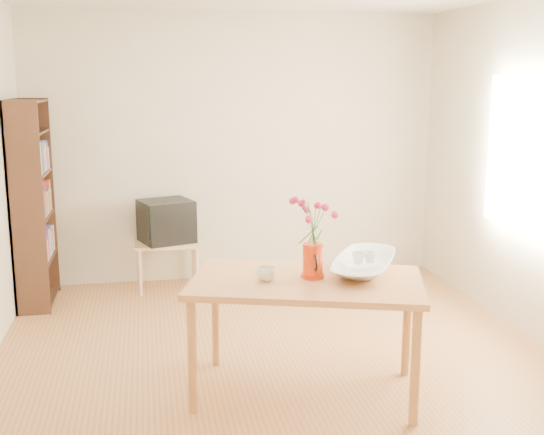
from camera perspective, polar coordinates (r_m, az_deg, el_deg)
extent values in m
plane|color=#9F6738|center=(4.87, 0.66, -12.32)|extent=(4.50, 4.50, 0.00)
plane|color=beige|center=(6.70, -3.07, 5.81)|extent=(4.00, 0.00, 4.00)
plane|color=beige|center=(2.38, 11.36, -5.02)|extent=(4.00, 0.00, 4.00)
plane|color=white|center=(5.50, 20.82, 4.85)|extent=(0.00, 1.30, 1.30)
cube|color=#B4713D|center=(4.24, 2.91, -5.45)|extent=(1.60, 1.20, 0.04)
cylinder|color=#B4713D|center=(4.15, -6.69, -11.46)|extent=(0.06, 0.06, 0.71)
cylinder|color=#B4713D|center=(4.06, 11.91, -12.18)|extent=(0.06, 0.06, 0.71)
cylinder|color=#B4713D|center=(4.77, -4.72, -8.26)|extent=(0.06, 0.06, 0.71)
cylinder|color=#B4713D|center=(4.70, 11.21, -8.79)|extent=(0.06, 0.06, 0.71)
cube|color=tan|center=(6.52, -8.78, -2.11)|extent=(0.60, 0.45, 0.03)
cylinder|color=tan|center=(6.40, -11.00, -4.59)|extent=(0.04, 0.04, 0.43)
cylinder|color=tan|center=(6.41, -6.33, -4.41)|extent=(0.04, 0.04, 0.43)
cylinder|color=tan|center=(6.75, -10.98, -3.73)|extent=(0.04, 0.04, 0.43)
cylinder|color=tan|center=(6.76, -6.57, -3.56)|extent=(0.04, 0.04, 0.43)
cube|color=black|center=(5.96, -19.85, 0.51)|extent=(0.28, 0.02, 1.80)
cube|color=black|center=(6.61, -18.95, 1.61)|extent=(0.28, 0.03, 1.80)
cube|color=black|center=(6.31, -20.56, 1.04)|extent=(0.02, 0.70, 1.80)
cube|color=black|center=(6.49, -18.87, -6.40)|extent=(0.27, 0.65, 0.02)
cube|color=black|center=(6.39, -19.08, -3.32)|extent=(0.27, 0.65, 0.02)
cube|color=black|center=(6.31, -19.30, 0.02)|extent=(0.27, 0.65, 0.02)
cube|color=black|center=(6.24, -19.54, 3.44)|extent=(0.27, 0.65, 0.02)
cube|color=black|center=(6.21, -19.76, 6.73)|extent=(0.27, 0.65, 0.02)
cube|color=black|center=(6.20, -19.92, 9.12)|extent=(0.27, 0.65, 0.02)
cylinder|color=red|center=(4.25, 3.42, -3.70)|extent=(0.13, 0.13, 0.21)
cylinder|color=red|center=(4.27, 3.41, -4.89)|extent=(0.15, 0.15, 0.02)
cylinder|color=red|center=(4.22, 3.44, -2.28)|extent=(0.13, 0.13, 0.01)
cone|color=red|center=(4.17, 3.66, -2.78)|extent=(0.05, 0.07, 0.06)
torus|color=black|center=(4.32, 3.14, -3.30)|extent=(0.02, 0.10, 0.10)
imported|color=white|center=(4.20, -0.50, -4.74)|extent=(0.11, 0.11, 0.09)
imported|color=white|center=(4.40, 7.77, -1.27)|extent=(0.73, 0.73, 0.50)
imported|color=white|center=(4.40, 7.26, -1.92)|extent=(0.08, 0.08, 0.07)
imported|color=white|center=(4.44, 8.23, -1.83)|extent=(0.07, 0.07, 0.06)
cube|color=black|center=(6.47, -8.84, -0.29)|extent=(0.56, 0.54, 0.39)
cube|color=black|center=(6.54, -8.87, 0.01)|extent=(0.37, 0.32, 0.28)
cube|color=black|center=(6.26, -8.78, -0.50)|extent=(0.34, 0.13, 0.28)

